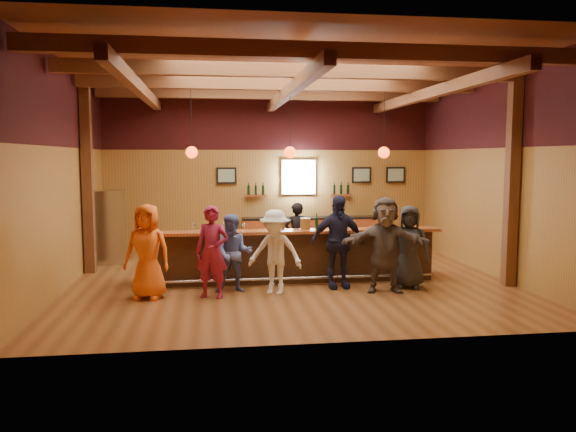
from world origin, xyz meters
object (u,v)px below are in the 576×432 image
(back_bar_cabinet, at_px, (314,234))
(bartender, at_px, (296,235))
(customer_orange, at_px, (147,251))
(customer_redvest, at_px, (212,252))
(ice_bucket, at_px, (305,224))
(customer_dark, at_px, (409,247))
(customer_white, at_px, (275,252))
(bottle_a, at_px, (317,223))
(bar_counter, at_px, (290,255))
(customer_navy, at_px, (337,242))
(customer_brown, at_px, (385,245))
(stainless_fridge, at_px, (110,227))
(customer_denim, at_px, (234,253))

(back_bar_cabinet, distance_m, bartender, 2.53)
(customer_orange, bearing_deg, customer_redvest, 10.57)
(ice_bucket, bearing_deg, customer_dark, -22.62)
(customer_white, relative_size, bottle_a, 4.92)
(bar_counter, xyz_separation_m, customer_orange, (-2.82, -1.23, 0.36))
(bar_counter, relative_size, bartender, 4.06)
(customer_white, height_order, customer_navy, customer_navy)
(customer_orange, bearing_deg, bottle_a, 31.09)
(bar_counter, xyz_separation_m, customer_brown, (1.67, -1.33, 0.40))
(bar_counter, height_order, customer_dark, customer_dark)
(customer_white, distance_m, bottle_a, 1.42)
(ice_bucket, bearing_deg, customer_white, -127.72)
(bar_counter, distance_m, bartender, 1.28)
(customer_navy, bearing_deg, back_bar_cabinet, 80.95)
(customer_navy, distance_m, bartender, 2.16)
(bar_counter, bearing_deg, customer_white, -110.58)
(stainless_fridge, height_order, customer_redvest, stainless_fridge)
(bartender, bearing_deg, customer_redvest, 37.11)
(customer_dark, distance_m, bottle_a, 1.94)
(customer_white, height_order, customer_brown, customer_brown)
(ice_bucket, bearing_deg, bar_counter, 141.62)
(bar_counter, distance_m, customer_redvest, 2.13)
(customer_orange, distance_m, ice_bucket, 3.29)
(customer_orange, relative_size, customer_denim, 1.16)
(customer_redvest, xyz_separation_m, customer_dark, (3.89, 0.27, -0.03))
(customer_orange, height_order, bottle_a, customer_orange)
(customer_navy, bearing_deg, customer_orange, -179.05)
(bottle_a, bearing_deg, back_bar_cabinet, 80.32)
(customer_dark, bearing_deg, customer_orange, -159.09)
(customer_orange, bearing_deg, bartender, 52.84)
(bar_counter, height_order, customer_redvest, customer_redvest)
(customer_dark, bearing_deg, stainless_fridge, 170.10)
(customer_white, xyz_separation_m, bottle_a, (0.98, 0.94, 0.43))
(customer_brown, xyz_separation_m, ice_bucket, (-1.37, 1.09, 0.30))
(back_bar_cabinet, bearing_deg, customer_navy, -94.48)
(customer_brown, bearing_deg, customer_denim, -179.16)
(customer_orange, xyz_separation_m, customer_white, (2.37, 0.03, -0.07))
(bartender, relative_size, bottle_a, 4.72)
(customer_orange, height_order, bartender, customer_orange)
(customer_navy, xyz_separation_m, customer_brown, (0.84, -0.45, -0.01))
(customer_denim, bearing_deg, ice_bucket, 33.14)
(customer_denim, bearing_deg, customer_navy, 9.97)
(stainless_fridge, bearing_deg, bottle_a, -30.26)
(stainless_fridge, relative_size, customer_navy, 0.97)
(back_bar_cabinet, relative_size, customer_redvest, 2.33)
(bar_counter, relative_size, back_bar_cabinet, 1.57)
(back_bar_cabinet, height_order, bartender, bartender)
(bar_counter, distance_m, customer_denim, 1.58)
(customer_redvest, distance_m, customer_dark, 3.90)
(customer_denim, height_order, customer_dark, customer_dark)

